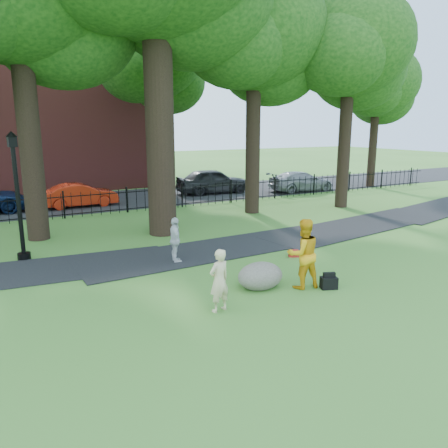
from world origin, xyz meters
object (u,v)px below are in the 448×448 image
man (303,254)px  lamppost (18,199)px  woman (219,280)px  red_sedan (80,195)px  boulder (260,274)px

man → lamppost: lamppost is taller
woman → red_sedan: woman is taller
boulder → red_sedan: size_ratio=0.33×
man → red_sedan: bearing=-69.2°
man → boulder: (-0.99, 0.55, -0.57)m
man → boulder: man is taller
lamppost → red_sedan: 9.61m
woman → man: size_ratio=0.80×
man → lamppost: (-6.37, 6.33, 1.07)m
boulder → lamppost: bearing=132.9°
woman → red_sedan: bearing=-102.1°
woman → lamppost: size_ratio=0.37×
woman → boulder: bearing=-166.7°
woman → man: (2.69, 0.29, 0.19)m
lamppost → boulder: bearing=-57.2°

